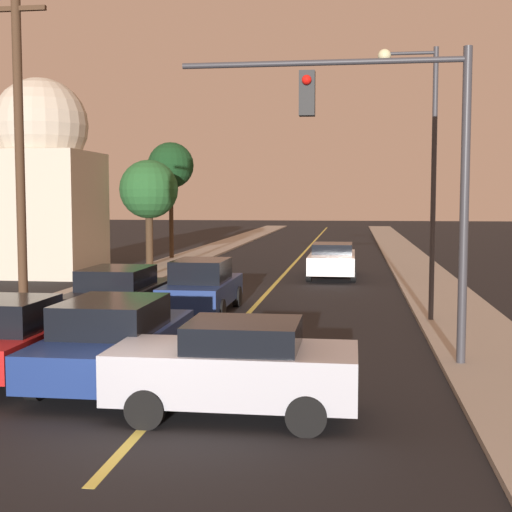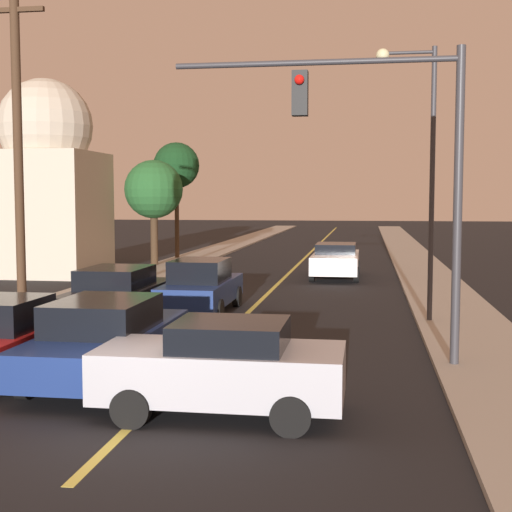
{
  "view_description": "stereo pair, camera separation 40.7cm",
  "coord_description": "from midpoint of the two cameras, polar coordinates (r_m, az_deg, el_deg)",
  "views": [
    {
      "loc": [
        3.09,
        -9.86,
        3.46
      ],
      "look_at": [
        0.0,
        12.71,
        1.6
      ],
      "focal_mm": 50.0,
      "sensor_mm": 36.0,
      "label": 1
    },
    {
      "loc": [
        3.5,
        -9.8,
        3.46
      ],
      "look_at": [
        0.0,
        12.71,
        1.6
      ],
      "focal_mm": 50.0,
      "sensor_mm": 36.0,
      "label": 2
    }
  ],
  "objects": [
    {
      "name": "car_near_lane_second",
      "position": [
        21.34,
        -3.86,
        -2.45
      ],
      "size": [
        1.85,
        4.63,
        1.64
      ],
      "color": "navy",
      "rests_on": "ground"
    },
    {
      "name": "car_crossing_right",
      "position": [
        11.42,
        -1.67,
        -8.87
      ],
      "size": [
        3.89,
        1.9,
        1.52
      ],
      "rotation": [
        0.0,
        0.0,
        1.57
      ],
      "color": "#A5A8B2",
      "rests_on": "ground"
    },
    {
      "name": "sidewalk_right",
      "position": [
        46.04,
        12.34,
        0.32
      ],
      "size": [
        2.5,
        80.0,
        0.12
      ],
      "color": "#9E998E",
      "rests_on": "ground"
    },
    {
      "name": "domed_building_left",
      "position": [
        33.31,
        -16.06,
        5.85
      ],
      "size": [
        4.59,
        4.59,
        8.73
      ],
      "color": "#BCB29E",
      "rests_on": "ground"
    },
    {
      "name": "tree_left_far",
      "position": [
        40.22,
        -6.1,
        7.16
      ],
      "size": [
        2.55,
        2.55,
        6.43
      ],
      "color": "#3D2B1C",
      "rests_on": "ground"
    },
    {
      "name": "tree_left_near",
      "position": [
        35.93,
        -7.87,
        5.26
      ],
      "size": [
        2.91,
        2.91,
        5.23
      ],
      "color": "#3D2B1C",
      "rests_on": "ground"
    },
    {
      "name": "sidewalk_left",
      "position": [
        46.91,
        -2.79,
        0.5
      ],
      "size": [
        2.5,
        80.0,
        0.12
      ],
      "color": "#9E998E",
      "rests_on": "ground"
    },
    {
      "name": "streetlamp_right",
      "position": [
        19.97,
        13.52,
        8.4
      ],
      "size": [
        1.62,
        0.36,
        7.37
      ],
      "color": "#333338",
      "rests_on": "ground"
    },
    {
      "name": "car_far_oncoming",
      "position": [
        31.07,
        6.77,
        -0.31
      ],
      "size": [
        2.05,
        5.12,
        1.49
      ],
      "rotation": [
        0.0,
        0.0,
        3.14
      ],
      "color": "white",
      "rests_on": "ground"
    },
    {
      "name": "road_surface",
      "position": [
        46.07,
        4.7,
        0.35
      ],
      "size": [
        9.77,
        80.0,
        0.01
      ],
      "color": "black",
      "rests_on": "ground"
    },
    {
      "name": "ground_plane",
      "position": [
        10.92,
        -9.48,
        -13.85
      ],
      "size": [
        200.0,
        200.0,
        0.0
      ],
      "primitive_type": "plane",
      "color": "black"
    },
    {
      "name": "traffic_signal_mast",
      "position": [
        14.7,
        11.33,
        8.5
      ],
      "size": [
        5.83,
        0.42,
        6.31
      ],
      "color": "#333338",
      "rests_on": "ground"
    },
    {
      "name": "car_near_lane_front",
      "position": [
        13.88,
        -11.04,
        -6.47
      ],
      "size": [
        2.02,
        5.01,
        1.56
      ],
      "color": "navy",
      "rests_on": "ground"
    },
    {
      "name": "car_outer_lane_second",
      "position": [
        20.74,
        -10.44,
        -2.86
      ],
      "size": [
        2.04,
        5.16,
        1.5
      ],
      "color": "black",
      "rests_on": "ground"
    },
    {
      "name": "utility_pole_left",
      "position": [
        19.63,
        -17.93,
        7.93
      ],
      "size": [
        1.6,
        0.24,
        8.74
      ],
      "color": "#422D1E",
      "rests_on": "ground"
    }
  ]
}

